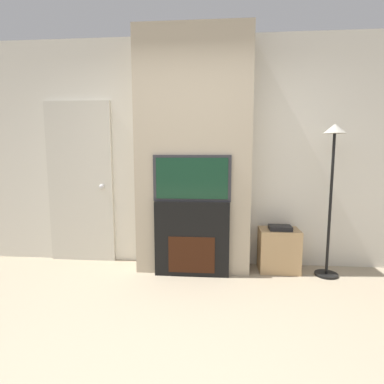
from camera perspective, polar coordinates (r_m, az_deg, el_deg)
name	(u,v)px	position (r m, az deg, el deg)	size (l,w,h in m)	color
ground_plane	(170,383)	(2.12, -4.24, -32.50)	(14.00, 14.00, 0.00)	tan
wall_back	(195,154)	(3.64, 0.54, 7.29)	(6.00, 0.06, 2.70)	silver
chimney_breast	(193,154)	(3.42, 0.27, 7.29)	(1.28, 0.38, 2.70)	tan
fireplace	(192,239)	(3.36, 0.00, -8.86)	(0.82, 0.15, 0.84)	black
television	(192,178)	(3.24, 0.00, 2.63)	(0.84, 0.07, 0.50)	#2D2D33
floor_lamp	(332,169)	(3.54, 25.19, 3.96)	(0.25, 0.25, 1.66)	black
media_stand	(279,249)	(3.66, 16.19, -10.45)	(0.45, 0.32, 0.54)	tan
entry_door	(80,183)	(3.97, -20.48, 1.64)	(0.82, 0.09, 1.98)	beige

